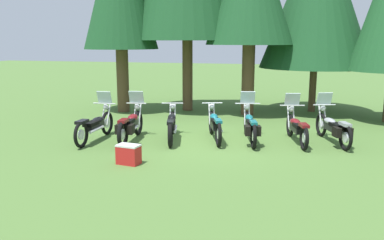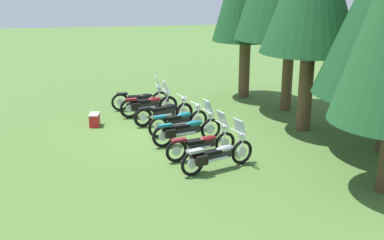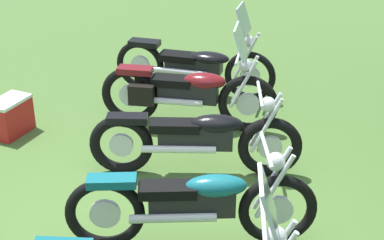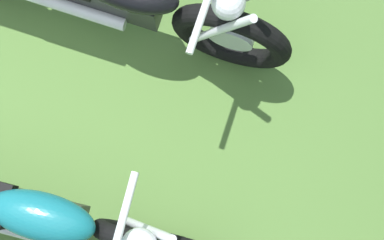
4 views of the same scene
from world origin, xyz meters
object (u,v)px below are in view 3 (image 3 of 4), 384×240
Objects in this scene: motorcycle_3 at (194,203)px; motorcycle_0 at (196,64)px; motorcycle_2 at (197,139)px; motorcycle_1 at (186,92)px; picnic_cooler at (10,117)px.

motorcycle_0 is at bearing 87.23° from motorcycle_3.
motorcycle_2 is 1.26m from motorcycle_3.
picnic_cooler is (0.85, -2.06, -0.25)m from motorcycle_1.
motorcycle_3 is 3.84× the size of picnic_cooler.
motorcycle_3 is at bearing -75.14° from motorcycle_0.
picnic_cooler is (-1.46, -2.88, -0.23)m from motorcycle_3.
picnic_cooler is at bearing 158.84° from motorcycle_2.
motorcycle_1 is (1.03, 0.19, 0.02)m from motorcycle_0.
motorcycle_3 is (1.22, 0.34, 0.01)m from motorcycle_2.
motorcycle_0 reaches higher than motorcycle_2.
motorcycle_2 is at bearing 86.05° from motorcycle_3.
motorcycle_0 is 1.05m from motorcycle_1.
motorcycle_0 is 2.66m from picnic_cooler.
motorcycle_0 is 1.03× the size of motorcycle_1.
motorcycle_1 reaches higher than motorcycle_0.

